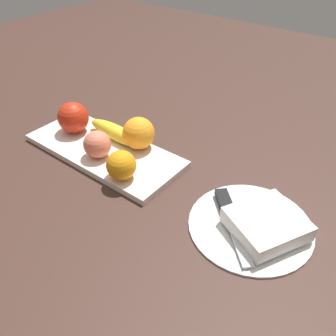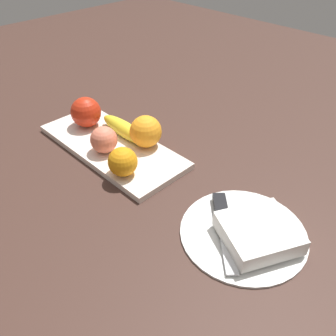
{
  "view_description": "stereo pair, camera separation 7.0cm",
  "coord_description": "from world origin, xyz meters",
  "px_view_note": "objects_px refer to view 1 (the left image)",
  "views": [
    {
      "loc": [
        0.51,
        -0.43,
        0.47
      ],
      "look_at": [
        0.17,
        0.01,
        0.04
      ],
      "focal_mm": 37.59,
      "sensor_mm": 36.0,
      "label": 1
    },
    {
      "loc": [
        0.56,
        -0.38,
        0.47
      ],
      "look_at": [
        0.17,
        0.01,
        0.04
      ],
      "focal_mm": 37.59,
      "sensor_mm": 36.0,
      "label": 2
    }
  ],
  "objects_px": {
    "fruit_tray": "(104,150)",
    "banana": "(117,133)",
    "orange_near_banana": "(139,133)",
    "knife": "(229,213)",
    "apple": "(73,118)",
    "peach": "(97,144)",
    "orange_near_apple": "(121,165)",
    "dinner_plate": "(250,225)",
    "folded_napkin": "(266,224)"
  },
  "relations": [
    {
      "from": "banana",
      "to": "dinner_plate",
      "type": "distance_m",
      "value": 0.38
    },
    {
      "from": "apple",
      "to": "peach",
      "type": "distance_m",
      "value": 0.13
    },
    {
      "from": "fruit_tray",
      "to": "apple",
      "type": "distance_m",
      "value": 0.12
    },
    {
      "from": "banana",
      "to": "orange_near_apple",
      "type": "xyz_separation_m",
      "value": [
        0.11,
        -0.1,
        0.01
      ]
    },
    {
      "from": "dinner_plate",
      "to": "folded_napkin",
      "type": "distance_m",
      "value": 0.03
    },
    {
      "from": "folded_napkin",
      "to": "apple",
      "type": "bearing_deg",
      "value": 178.99
    },
    {
      "from": "apple",
      "to": "folded_napkin",
      "type": "height_order",
      "value": "apple"
    },
    {
      "from": "banana",
      "to": "apple",
      "type": "bearing_deg",
      "value": 19.6
    },
    {
      "from": "apple",
      "to": "orange_near_apple",
      "type": "height_order",
      "value": "apple"
    },
    {
      "from": "folded_napkin",
      "to": "knife",
      "type": "height_order",
      "value": "folded_napkin"
    },
    {
      "from": "fruit_tray",
      "to": "orange_near_apple",
      "type": "xyz_separation_m",
      "value": [
        0.11,
        -0.05,
        0.04
      ]
    },
    {
      "from": "apple",
      "to": "banana",
      "type": "xyz_separation_m",
      "value": [
        0.11,
        0.04,
        -0.02
      ]
    },
    {
      "from": "orange_near_banana",
      "to": "fruit_tray",
      "type": "bearing_deg",
      "value": -139.06
    },
    {
      "from": "orange_near_apple",
      "to": "peach",
      "type": "relative_size",
      "value": 1.01
    },
    {
      "from": "orange_near_apple",
      "to": "knife",
      "type": "distance_m",
      "value": 0.23
    },
    {
      "from": "apple",
      "to": "orange_near_apple",
      "type": "distance_m",
      "value": 0.23
    },
    {
      "from": "banana",
      "to": "peach",
      "type": "height_order",
      "value": "peach"
    },
    {
      "from": "banana",
      "to": "orange_near_banana",
      "type": "relative_size",
      "value": 2.34
    },
    {
      "from": "peach",
      "to": "dinner_plate",
      "type": "height_order",
      "value": "peach"
    },
    {
      "from": "dinner_plate",
      "to": "knife",
      "type": "height_order",
      "value": "knife"
    },
    {
      "from": "banana",
      "to": "dinner_plate",
      "type": "bearing_deg",
      "value": 175.09
    },
    {
      "from": "fruit_tray",
      "to": "knife",
      "type": "xyz_separation_m",
      "value": [
        0.34,
        -0.01,
        0.01
      ]
    },
    {
      "from": "orange_near_banana",
      "to": "knife",
      "type": "relative_size",
      "value": 0.51
    },
    {
      "from": "orange_near_banana",
      "to": "peach",
      "type": "relative_size",
      "value": 1.21
    },
    {
      "from": "apple",
      "to": "knife",
      "type": "xyz_separation_m",
      "value": [
        0.45,
        -0.02,
        -0.04
      ]
    },
    {
      "from": "folded_napkin",
      "to": "orange_near_banana",
      "type": "bearing_deg",
      "value": 171.06
    },
    {
      "from": "orange_near_banana",
      "to": "folded_napkin",
      "type": "distance_m",
      "value": 0.35
    },
    {
      "from": "peach",
      "to": "fruit_tray",
      "type": "bearing_deg",
      "value": 116.49
    },
    {
      "from": "orange_near_banana",
      "to": "knife",
      "type": "distance_m",
      "value": 0.28
    },
    {
      "from": "peach",
      "to": "dinner_plate",
      "type": "bearing_deg",
      "value": 4.57
    },
    {
      "from": "banana",
      "to": "orange_near_banana",
      "type": "bearing_deg",
      "value": -169.38
    },
    {
      "from": "banana",
      "to": "dinner_plate",
      "type": "relative_size",
      "value": 0.77
    },
    {
      "from": "dinner_plate",
      "to": "knife",
      "type": "xyz_separation_m",
      "value": [
        -0.04,
        -0.01,
        0.01
      ]
    },
    {
      "from": "knife",
      "to": "dinner_plate",
      "type": "bearing_deg",
      "value": 52.77
    },
    {
      "from": "folded_napkin",
      "to": "knife",
      "type": "relative_size",
      "value": 0.83
    },
    {
      "from": "orange_near_banana",
      "to": "dinner_plate",
      "type": "relative_size",
      "value": 0.33
    },
    {
      "from": "orange_near_banana",
      "to": "peach",
      "type": "distance_m",
      "value": 0.1
    },
    {
      "from": "peach",
      "to": "orange_near_apple",
      "type": "bearing_deg",
      "value": -13.36
    },
    {
      "from": "orange_near_apple",
      "to": "orange_near_banana",
      "type": "height_order",
      "value": "orange_near_banana"
    },
    {
      "from": "fruit_tray",
      "to": "banana",
      "type": "bearing_deg",
      "value": 90.28
    },
    {
      "from": "orange_near_banana",
      "to": "knife",
      "type": "xyz_separation_m",
      "value": [
        0.27,
        -0.06,
        -0.04
      ]
    },
    {
      "from": "fruit_tray",
      "to": "dinner_plate",
      "type": "distance_m",
      "value": 0.38
    },
    {
      "from": "fruit_tray",
      "to": "apple",
      "type": "xyz_separation_m",
      "value": [
        -0.11,
        0.01,
        0.04
      ]
    },
    {
      "from": "apple",
      "to": "orange_near_banana",
      "type": "relative_size",
      "value": 1.02
    },
    {
      "from": "banana",
      "to": "orange_near_apple",
      "type": "bearing_deg",
      "value": 140.59
    },
    {
      "from": "fruit_tray",
      "to": "banana",
      "type": "xyz_separation_m",
      "value": [
        -0.0,
        0.04,
        0.03
      ]
    },
    {
      "from": "knife",
      "to": "peach",
      "type": "bearing_deg",
      "value": -131.74
    },
    {
      "from": "orange_near_apple",
      "to": "knife",
      "type": "bearing_deg",
      "value": 11.3
    },
    {
      "from": "orange_near_apple",
      "to": "peach",
      "type": "distance_m",
      "value": 0.1
    },
    {
      "from": "peach",
      "to": "folded_napkin",
      "type": "height_order",
      "value": "peach"
    }
  ]
}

